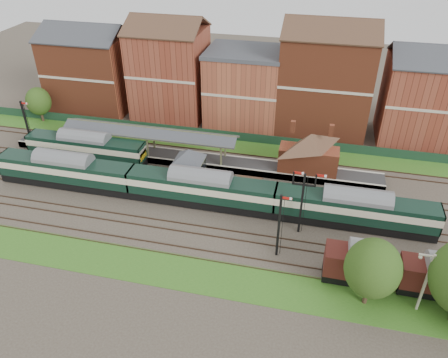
% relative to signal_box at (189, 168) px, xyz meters
% --- Properties ---
extents(ground, '(160.00, 160.00, 0.00)m').
position_rel_signal_box_xyz_m(ground, '(3.00, -3.25, -3.19)').
color(ground, '#473D33').
rests_on(ground, ground).
extents(grass_back, '(90.00, 4.50, 0.06)m').
position_rel_signal_box_xyz_m(grass_back, '(3.00, 12.75, -3.16)').
color(grass_back, '#2D6619').
rests_on(grass_back, ground).
extents(grass_front, '(90.00, 5.00, 0.06)m').
position_rel_signal_box_xyz_m(grass_front, '(3.00, -15.25, -3.16)').
color(grass_front, '#2D6619').
rests_on(grass_front, ground).
extents(fence, '(90.00, 0.12, 1.50)m').
position_rel_signal_box_xyz_m(fence, '(3.00, 14.75, -2.44)').
color(fence, '#193823').
rests_on(fence, ground).
extents(platform, '(55.00, 3.40, 1.00)m').
position_rel_signal_box_xyz_m(platform, '(-2.00, 6.50, -2.69)').
color(platform, '#2D2D2D').
rests_on(platform, ground).
extents(signal_box, '(5.40, 5.40, 6.00)m').
position_rel_signal_box_xyz_m(signal_box, '(0.00, 0.00, 0.00)').
color(signal_box, '#627150').
rests_on(signal_box, ground).
extents(brick_hut, '(3.20, 2.64, 2.94)m').
position_rel_signal_box_xyz_m(brick_hut, '(8.00, 0.00, -2.00)').
color(brick_hut, maroon).
rests_on(brick_hut, ground).
extents(station_building, '(8.10, 8.10, 5.90)m').
position_rel_signal_box_xyz_m(station_building, '(15.00, 6.50, 0.76)').
color(station_building, brown).
rests_on(station_building, platform).
extents(canopy, '(26.00, 3.89, 4.08)m').
position_rel_signal_box_xyz_m(canopy, '(-8.00, 6.50, 1.39)').
color(canopy, brown).
rests_on(canopy, platform).
extents(semaphore_bracket, '(3.60, 0.25, 8.18)m').
position_rel_signal_box_xyz_m(semaphore_bracket, '(15.04, -5.75, 1.44)').
color(semaphore_bracket, black).
rests_on(semaphore_bracket, ground).
extents(semaphore_platform_end, '(1.23, 0.25, 8.00)m').
position_rel_signal_box_xyz_m(semaphore_platform_end, '(-26.98, 4.75, 0.96)').
color(semaphore_platform_end, black).
rests_on(semaphore_platform_end, ground).
extents(semaphore_siding, '(1.23, 0.25, 8.00)m').
position_rel_signal_box_xyz_m(semaphore_siding, '(13.02, -10.25, 0.96)').
color(semaphore_siding, black).
rests_on(semaphore_siding, ground).
extents(yard_lamp, '(2.60, 0.22, 7.00)m').
position_rel_signal_box_xyz_m(yard_lamp, '(27.00, -14.75, 0.79)').
color(yard_lamp, beige).
rests_on(yard_lamp, ground).
extents(town_backdrop, '(69.00, 10.00, 16.00)m').
position_rel_signal_box_xyz_m(town_backdrop, '(2.82, 21.75, 3.81)').
color(town_backdrop, brown).
rests_on(town_backdrop, ground).
extents(dmu_train, '(56.04, 2.94, 4.30)m').
position_rel_signal_box_xyz_m(dmu_train, '(2.47, -3.25, -0.68)').
color(dmu_train, black).
rests_on(dmu_train, ground).
extents(platform_railcar, '(17.79, 2.80, 4.10)m').
position_rel_signal_box_xyz_m(platform_railcar, '(-16.75, 3.25, -0.79)').
color(platform_railcar, black).
rests_on(platform_railcar, ground).
extents(goods_van_a, '(6.64, 2.88, 4.03)m').
position_rel_signal_box_xyz_m(goods_van_a, '(21.31, -12.25, -0.92)').
color(goods_van_a, black).
rests_on(goods_van_a, ground).
extents(goods_van_b, '(6.42, 2.78, 3.90)m').
position_rel_signal_box_xyz_m(goods_van_b, '(28.49, -12.25, -0.99)').
color(goods_van_b, black).
rests_on(goods_van_b, ground).
extents(tree_far, '(5.19, 5.19, 7.57)m').
position_rel_signal_box_xyz_m(tree_far, '(22.19, -15.05, 1.38)').
color(tree_far, '#382619').
rests_on(tree_far, ground).
extents(tree_back, '(4.18, 4.18, 6.11)m').
position_rel_signal_box_xyz_m(tree_back, '(-31.18, 14.08, 0.50)').
color(tree_back, '#382619').
rests_on(tree_back, ground).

